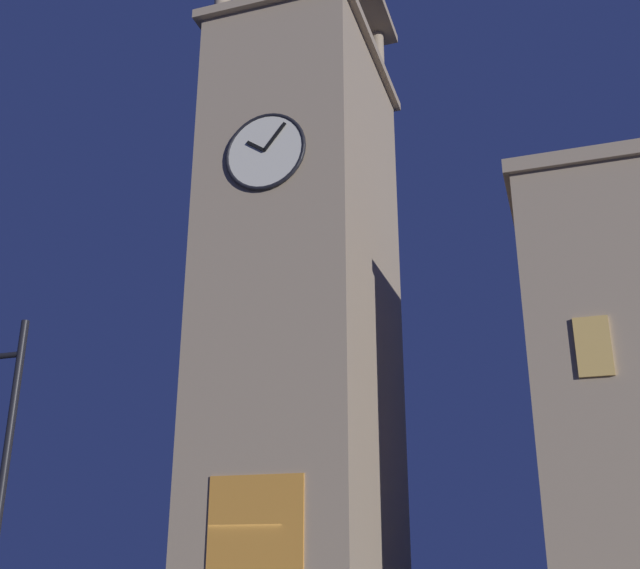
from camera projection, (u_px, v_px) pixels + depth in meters
The scene contains 1 object.
clocktower at pixel (304, 287), 30.54m from camera, with size 6.65×9.36×28.95m.
Camera 1 is at (-9.96, 23.78, 1.42)m, focal length 42.52 mm.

